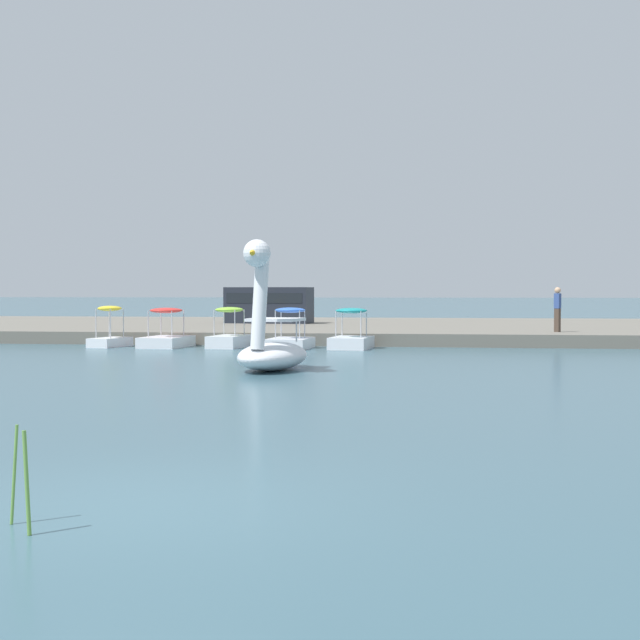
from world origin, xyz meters
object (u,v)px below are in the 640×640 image
(pedal_boat_red, at_px, (166,335))
(pedal_boat_teal, at_px, (351,336))
(swan_boat, at_px, (271,343))
(pedal_boat_blue, at_px, (290,338))
(pedal_boat_yellow, at_px, (110,334))
(person_on_path, at_px, (558,307))
(parked_van, at_px, (269,304))
(pedal_boat_lime, at_px, (229,335))

(pedal_boat_red, bearing_deg, pedal_boat_teal, 0.27)
(swan_boat, xyz_separation_m, pedal_boat_blue, (-0.98, 8.84, -0.34))
(swan_boat, xyz_separation_m, pedal_boat_teal, (1.23, 9.08, -0.28))
(pedal_boat_teal, relative_size, pedal_boat_blue, 0.96)
(swan_boat, relative_size, pedal_boat_red, 1.42)
(pedal_boat_yellow, bearing_deg, pedal_boat_red, 3.28)
(person_on_path, bearing_deg, pedal_boat_blue, -159.05)
(person_on_path, bearing_deg, pedal_boat_yellow, -167.49)
(pedal_boat_red, xyz_separation_m, parked_van, (1.66, 11.60, 1.03))
(pedal_boat_lime, xyz_separation_m, person_on_path, (12.34, 3.53, 1.00))
(pedal_boat_red, bearing_deg, pedal_boat_yellow, -176.72)
(swan_boat, relative_size, pedal_boat_blue, 1.50)
(pedal_boat_teal, xyz_separation_m, pedal_boat_lime, (-4.56, 0.06, 0.01))
(pedal_boat_blue, bearing_deg, swan_boat, -83.66)
(pedal_boat_blue, distance_m, person_on_path, 10.76)
(swan_boat, distance_m, pedal_boat_lime, 9.73)
(swan_boat, height_order, pedal_boat_yellow, swan_boat)
(pedal_boat_teal, bearing_deg, parked_van, 114.61)
(pedal_boat_teal, bearing_deg, pedal_boat_blue, -173.96)
(swan_boat, xyz_separation_m, pedal_boat_red, (-5.72, 9.05, -0.29))
(pedal_boat_blue, height_order, pedal_boat_red, pedal_boat_blue)
(pedal_boat_yellow, height_order, person_on_path, person_on_path)
(pedal_boat_blue, relative_size, pedal_boat_lime, 1.04)
(pedal_boat_teal, distance_m, pedal_boat_blue, 2.23)
(pedal_boat_red, xyz_separation_m, person_on_path, (14.74, 3.63, 1.02))
(pedal_boat_lime, height_order, person_on_path, person_on_path)
(pedal_boat_teal, distance_m, parked_van, 12.76)
(parked_van, bearing_deg, pedal_boat_yellow, -108.02)
(pedal_boat_lime, height_order, pedal_boat_red, pedal_boat_lime)
(pedal_boat_blue, height_order, parked_van, parked_van)
(pedal_boat_red, height_order, pedal_boat_yellow, pedal_boat_yellow)
(pedal_boat_red, xyz_separation_m, pedal_boat_yellow, (-2.16, -0.12, 0.04))
(swan_boat, relative_size, pedal_boat_yellow, 1.83)
(person_on_path, xyz_separation_m, parked_van, (-13.08, 7.97, 0.01))
(swan_boat, relative_size, pedal_boat_lime, 1.56)
(swan_boat, distance_m, parked_van, 21.06)
(pedal_boat_yellow, distance_m, person_on_path, 17.33)
(pedal_boat_teal, relative_size, pedal_boat_lime, 1.00)
(pedal_boat_teal, distance_m, person_on_path, 8.63)
(pedal_boat_lime, bearing_deg, person_on_path, 15.97)
(pedal_boat_yellow, bearing_deg, person_on_path, 12.51)
(pedal_boat_blue, relative_size, pedal_boat_red, 0.94)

